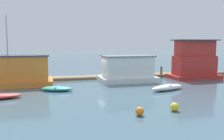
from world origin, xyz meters
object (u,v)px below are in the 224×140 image
(houseboat_orange, at_px, (17,71))
(dinghy_teal, at_px, (57,89))
(dinghy_white, at_px, (167,87))
(mooring_post_near_left, at_px, (43,75))
(houseboat_white, at_px, (127,69))
(mooring_post_centre, at_px, (196,71))
(buoy_orange, at_px, (140,111))
(buoy_yellow, at_px, (175,107))
(mooring_post_far_left, at_px, (161,72))
(houseboat_red, at_px, (194,61))

(houseboat_orange, distance_m, dinghy_teal, 5.56)
(dinghy_white, height_order, mooring_post_near_left, mooring_post_near_left)
(houseboat_white, height_order, mooring_post_centre, houseboat_white)
(dinghy_white, bearing_deg, buoy_orange, -128.53)
(houseboat_white, xyz_separation_m, mooring_post_near_left, (-9.23, 1.96, -0.57))
(dinghy_teal, bearing_deg, buoy_yellow, -52.02)
(houseboat_white, height_order, mooring_post_near_left, houseboat_white)
(houseboat_white, height_order, mooring_post_far_left, houseboat_white)
(dinghy_white, bearing_deg, houseboat_white, 106.97)
(mooring_post_near_left, relative_size, buoy_orange, 2.96)
(dinghy_teal, distance_m, mooring_post_far_left, 14.31)
(dinghy_white, bearing_deg, dinghy_teal, 166.36)
(buoy_orange, height_order, buoy_yellow, buoy_yellow)
(mooring_post_near_left, bearing_deg, buoy_yellow, -60.55)
(mooring_post_centre, relative_size, buoy_yellow, 2.45)
(houseboat_orange, bearing_deg, houseboat_white, -1.24)
(mooring_post_near_left, distance_m, buoy_orange, 15.86)
(houseboat_red, bearing_deg, dinghy_teal, -167.19)
(dinghy_teal, relative_size, buoy_orange, 5.93)
(dinghy_teal, height_order, buoy_yellow, buoy_yellow)
(houseboat_white, relative_size, dinghy_white, 1.62)
(dinghy_white, bearing_deg, mooring_post_centre, 44.06)
(mooring_post_far_left, xyz_separation_m, mooring_post_near_left, (-14.41, 0.00, 0.10))
(houseboat_white, relative_size, houseboat_red, 1.03)
(houseboat_white, relative_size, buoy_yellow, 11.09)
(houseboat_orange, distance_m, mooring_post_centre, 21.90)
(houseboat_red, relative_size, buoy_orange, 11.23)
(houseboat_red, xyz_separation_m, mooring_post_centre, (1.43, 1.84, -1.40))
(houseboat_orange, xyz_separation_m, buoy_orange, (8.14, -13.10, -1.20))
(mooring_post_centre, height_order, mooring_post_near_left, mooring_post_near_left)
(houseboat_white, xyz_separation_m, dinghy_white, (1.84, -6.04, -1.10))
(buoy_yellow, bearing_deg, houseboat_red, 52.40)
(houseboat_red, xyz_separation_m, mooring_post_far_left, (-3.50, 1.84, -1.40))
(mooring_post_far_left, height_order, buoy_orange, mooring_post_far_left)
(mooring_post_centre, distance_m, mooring_post_near_left, 19.34)
(houseboat_orange, bearing_deg, buoy_yellow, -50.16)
(houseboat_white, height_order, buoy_yellow, houseboat_white)
(mooring_post_far_left, bearing_deg, mooring_post_near_left, 180.00)
(buoy_yellow, bearing_deg, mooring_post_near_left, 119.45)
(mooring_post_centre, xyz_separation_m, mooring_post_far_left, (-4.93, 0.00, 0.00))
(houseboat_orange, relative_size, mooring_post_far_left, 5.08)
(mooring_post_centre, relative_size, buoy_orange, 2.57)
(houseboat_orange, bearing_deg, buoy_orange, -58.15)
(mooring_post_near_left, bearing_deg, buoy_orange, -69.09)
(buoy_orange, bearing_deg, dinghy_teal, 115.58)
(mooring_post_far_left, bearing_deg, dinghy_teal, -156.85)
(mooring_post_centre, bearing_deg, dinghy_teal, -162.72)
(houseboat_orange, height_order, mooring_post_near_left, houseboat_orange)
(houseboat_orange, height_order, dinghy_teal, houseboat_orange)
(dinghy_teal, bearing_deg, mooring_post_far_left, 23.15)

